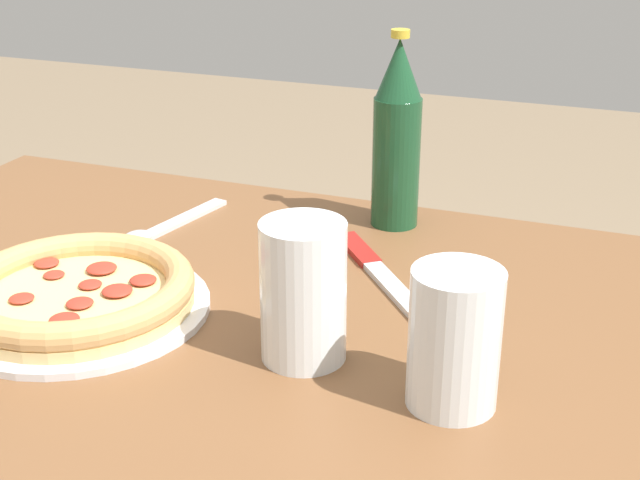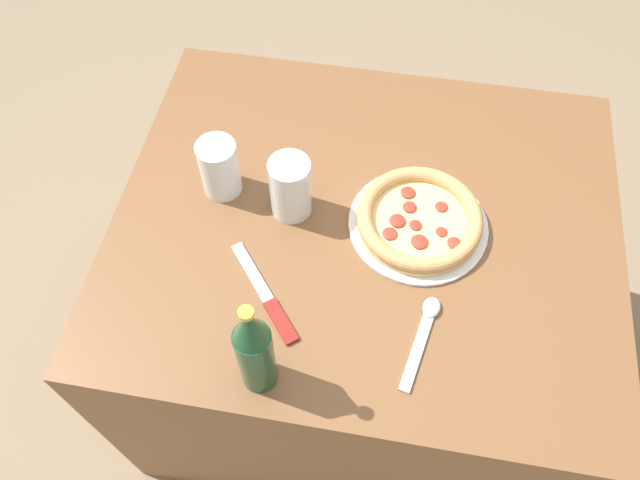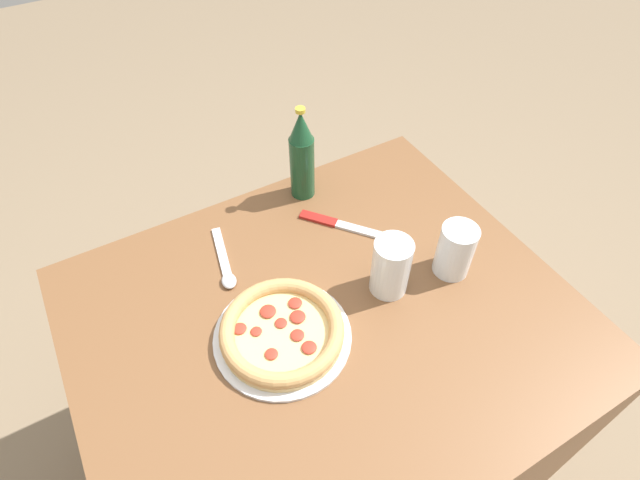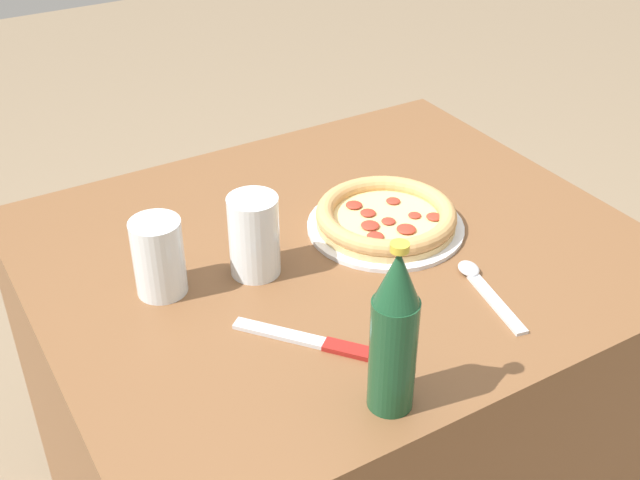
# 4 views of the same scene
# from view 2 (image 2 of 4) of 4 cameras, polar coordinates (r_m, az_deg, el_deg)

# --- Properties ---
(ground_plane) EXTENTS (8.00, 8.00, 0.00)m
(ground_plane) POSITION_cam_2_polar(r_m,az_deg,el_deg) (1.91, 2.90, -10.61)
(ground_plane) COLOR #847056
(table) EXTENTS (1.02, 0.86, 0.73)m
(table) POSITION_cam_2_polar(r_m,az_deg,el_deg) (1.58, 3.47, -5.62)
(table) COLOR brown
(table) RESTS_ON ground_plane
(pizza_pepperoni) EXTENTS (0.28, 0.28, 0.04)m
(pizza_pepperoni) POSITION_cam_2_polar(r_m,az_deg,el_deg) (1.25, 9.05, 1.83)
(pizza_pepperoni) COLOR silver
(pizza_pepperoni) RESTS_ON table
(glass_iced_tea) EXTENTS (0.08, 0.08, 0.14)m
(glass_iced_tea) POSITION_cam_2_polar(r_m,az_deg,el_deg) (1.22, -2.74, 4.54)
(glass_iced_tea) COLOR white
(glass_iced_tea) RESTS_ON table
(glass_red_wine) EXTENTS (0.08, 0.08, 0.13)m
(glass_red_wine) POSITION_cam_2_polar(r_m,az_deg,el_deg) (1.28, -9.15, 6.34)
(glass_red_wine) COLOR white
(glass_red_wine) RESTS_ON table
(beer_bottle) EXTENTS (0.06, 0.06, 0.25)m
(beer_bottle) POSITION_cam_2_polar(r_m,az_deg,el_deg) (1.00, -6.04, -9.89)
(beer_bottle) COLOR #194728
(beer_bottle) RESTS_ON table
(knife) EXTENTS (0.17, 0.20, 0.01)m
(knife) POSITION_cam_2_polar(r_m,az_deg,el_deg) (1.17, -4.95, -5.14)
(knife) COLOR maroon
(knife) RESTS_ON table
(spoon) EXTENTS (0.06, 0.19, 0.02)m
(spoon) POSITION_cam_2_polar(r_m,az_deg,el_deg) (1.15, 9.55, -7.91)
(spoon) COLOR silver
(spoon) RESTS_ON table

